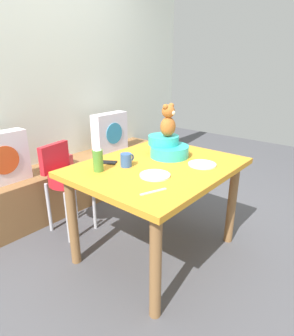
{
  "coord_description": "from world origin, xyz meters",
  "views": [
    {
      "loc": [
        -1.53,
        -1.19,
        1.43
      ],
      "look_at": [
        0.0,
        0.1,
        0.69
      ],
      "focal_mm": 30.4,
      "sensor_mm": 36.0,
      "label": 1
    }
  ],
  "objects_px": {
    "highchair": "(67,176)",
    "coffee_mug": "(126,160)",
    "dining_table": "(157,178)",
    "dinner_plate_near": "(155,175)",
    "cell_phone": "(107,162)",
    "book_stack": "(61,160)",
    "teddy_bear": "(168,121)",
    "infant_seat_teal": "(167,147)",
    "pillow_floral_left": "(1,159)",
    "pillow_floral_right": "(110,132)",
    "dinner_plate_far": "(202,164)",
    "ketchup_bottle": "(98,159)"
  },
  "relations": [
    {
      "from": "highchair",
      "to": "ketchup_bottle",
      "type": "xyz_separation_m",
      "value": [
        -0.12,
        -0.56,
        0.31
      ]
    },
    {
      "from": "book_stack",
      "to": "dinner_plate_near",
      "type": "distance_m",
      "value": 1.38
    },
    {
      "from": "pillow_floral_right",
      "to": "dinner_plate_near",
      "type": "height_order",
      "value": "pillow_floral_right"
    },
    {
      "from": "dining_table",
      "to": "infant_seat_teal",
      "type": "bearing_deg",
      "value": 17.46
    },
    {
      "from": "ketchup_bottle",
      "to": "book_stack",
      "type": "bearing_deg",
      "value": 70.85
    },
    {
      "from": "pillow_floral_right",
      "to": "infant_seat_teal",
      "type": "bearing_deg",
      "value": -111.29
    },
    {
      "from": "dining_table",
      "to": "ketchup_bottle",
      "type": "relative_size",
      "value": 6.4
    },
    {
      "from": "book_stack",
      "to": "dinner_plate_far",
      "type": "xyz_separation_m",
      "value": [
        0.21,
        -1.48,
        0.24
      ]
    },
    {
      "from": "highchair",
      "to": "coffee_mug",
      "type": "xyz_separation_m",
      "value": [
        0.07,
        -0.64,
        0.27
      ]
    },
    {
      "from": "teddy_bear",
      "to": "dinner_plate_near",
      "type": "bearing_deg",
      "value": -154.4
    },
    {
      "from": "coffee_mug",
      "to": "cell_phone",
      "type": "distance_m",
      "value": 0.17
    },
    {
      "from": "dinner_plate_far",
      "to": "dinner_plate_near",
      "type": "bearing_deg",
      "value": 161.27
    },
    {
      "from": "cell_phone",
      "to": "ketchup_bottle",
      "type": "bearing_deg",
      "value": 177.47
    },
    {
      "from": "highchair",
      "to": "dinner_plate_far",
      "type": "bearing_deg",
      "value": -67.03
    },
    {
      "from": "dining_table",
      "to": "highchair",
      "type": "xyz_separation_m",
      "value": [
        -0.24,
        0.79,
        -0.11
      ]
    },
    {
      "from": "pillow_floral_right",
      "to": "dining_table",
      "type": "bearing_deg",
      "value": -118.38
    },
    {
      "from": "pillow_floral_left",
      "to": "teddy_bear",
      "type": "height_order",
      "value": "teddy_bear"
    },
    {
      "from": "pillow_floral_right",
      "to": "dining_table",
      "type": "distance_m",
      "value": 1.37
    },
    {
      "from": "pillow_floral_right",
      "to": "teddy_bear",
      "type": "xyz_separation_m",
      "value": [
        -0.44,
        -1.14,
        0.34
      ]
    },
    {
      "from": "pillow_floral_left",
      "to": "coffee_mug",
      "type": "bearing_deg",
      "value": -68.22
    },
    {
      "from": "pillow_floral_right",
      "to": "book_stack",
      "type": "distance_m",
      "value": 0.69
    },
    {
      "from": "ketchup_bottle",
      "to": "coffee_mug",
      "type": "distance_m",
      "value": 0.21
    },
    {
      "from": "dining_table",
      "to": "dinner_plate_near",
      "type": "height_order",
      "value": "dinner_plate_near"
    },
    {
      "from": "pillow_floral_right",
      "to": "dining_table",
      "type": "relative_size",
      "value": 0.37
    },
    {
      "from": "dinner_plate_far",
      "to": "highchair",
      "type": "bearing_deg",
      "value": 112.97
    },
    {
      "from": "book_stack",
      "to": "coffee_mug",
      "type": "height_order",
      "value": "coffee_mug"
    },
    {
      "from": "teddy_bear",
      "to": "dinner_plate_near",
      "type": "relative_size",
      "value": 1.25
    },
    {
      "from": "teddy_bear",
      "to": "infant_seat_teal",
      "type": "bearing_deg",
      "value": 90.0
    },
    {
      "from": "book_stack",
      "to": "highchair",
      "type": "bearing_deg",
      "value": -117.61
    },
    {
      "from": "cell_phone",
      "to": "book_stack",
      "type": "bearing_deg",
      "value": 46.15
    },
    {
      "from": "highchair",
      "to": "cell_phone",
      "type": "distance_m",
      "value": 0.53
    },
    {
      "from": "teddy_bear",
      "to": "coffee_mug",
      "type": "bearing_deg",
      "value": 167.47
    },
    {
      "from": "dinner_plate_near",
      "to": "dinner_plate_far",
      "type": "xyz_separation_m",
      "value": [
        0.38,
        -0.13,
        0.0
      ]
    },
    {
      "from": "highchair",
      "to": "coffee_mug",
      "type": "distance_m",
      "value": 0.7
    },
    {
      "from": "book_stack",
      "to": "infant_seat_teal",
      "type": "bearing_deg",
      "value": -79.16
    },
    {
      "from": "dinner_plate_far",
      "to": "pillow_floral_right",
      "type": "bearing_deg",
      "value": 72.72
    },
    {
      "from": "pillow_floral_right",
      "to": "cell_phone",
      "type": "bearing_deg",
      "value": -133.98
    },
    {
      "from": "pillow_floral_left",
      "to": "pillow_floral_right",
      "type": "height_order",
      "value": "same"
    },
    {
      "from": "dinner_plate_near",
      "to": "cell_phone",
      "type": "height_order",
      "value": "dinner_plate_near"
    },
    {
      "from": "teddy_bear",
      "to": "coffee_mug",
      "type": "height_order",
      "value": "teddy_bear"
    },
    {
      "from": "infant_seat_teal",
      "to": "coffee_mug",
      "type": "distance_m",
      "value": 0.39
    },
    {
      "from": "highchair",
      "to": "coffee_mug",
      "type": "height_order",
      "value": "coffee_mug"
    },
    {
      "from": "pillow_floral_left",
      "to": "coffee_mug",
      "type": "xyz_separation_m",
      "value": [
        0.42,
        -1.06,
        0.11
      ]
    },
    {
      "from": "infant_seat_teal",
      "to": "book_stack",
      "type": "bearing_deg",
      "value": 100.84
    },
    {
      "from": "highchair",
      "to": "teddy_bear",
      "type": "relative_size",
      "value": 3.16
    },
    {
      "from": "teddy_bear",
      "to": "dinner_plate_near",
      "type": "height_order",
      "value": "teddy_bear"
    },
    {
      "from": "dining_table",
      "to": "dinner_plate_near",
      "type": "bearing_deg",
      "value": -146.38
    },
    {
      "from": "dinner_plate_near",
      "to": "dinner_plate_far",
      "type": "height_order",
      "value": "same"
    },
    {
      "from": "book_stack",
      "to": "teddy_bear",
      "type": "xyz_separation_m",
      "value": [
        0.22,
        -1.16,
        0.51
      ]
    },
    {
      "from": "highchair",
      "to": "infant_seat_teal",
      "type": "height_order",
      "value": "infant_seat_teal"
    }
  ]
}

